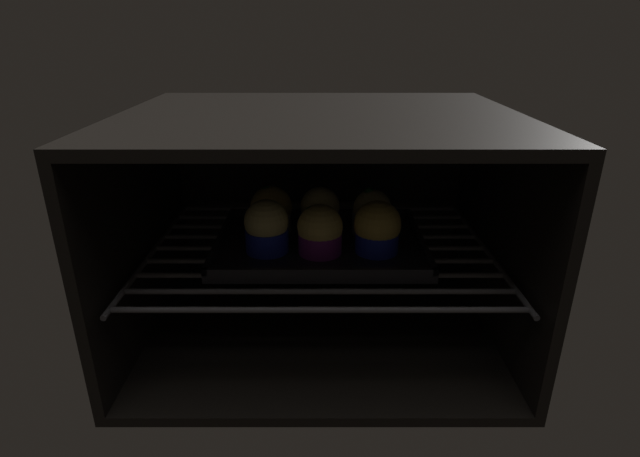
% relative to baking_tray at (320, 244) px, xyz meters
% --- Properties ---
extents(oven_cavity, '(0.59, 0.47, 0.37)m').
position_rel_baking_tray_xyz_m(oven_cavity, '(0.00, 0.05, 0.02)').
color(oven_cavity, black).
rests_on(oven_cavity, ground).
extents(oven_rack, '(0.55, 0.42, 0.01)m').
position_rel_baking_tray_xyz_m(oven_rack, '(0.00, 0.01, -0.01)').
color(oven_rack, '#4C494C').
rests_on(oven_rack, oven_cavity).
extents(baking_tray, '(0.33, 0.25, 0.02)m').
position_rel_baking_tray_xyz_m(baking_tray, '(0.00, 0.00, 0.00)').
color(baking_tray, black).
rests_on(baking_tray, oven_rack).
extents(muffin_row0_col0, '(0.07, 0.07, 0.08)m').
position_rel_baking_tray_xyz_m(muffin_row0_col0, '(-0.08, -0.04, 0.04)').
color(muffin_row0_col0, '#1928B7').
rests_on(muffin_row0_col0, baking_tray).
extents(muffin_row0_col1, '(0.07, 0.07, 0.08)m').
position_rel_baking_tray_xyz_m(muffin_row0_col1, '(0.00, -0.04, 0.04)').
color(muffin_row0_col1, '#7A238C').
rests_on(muffin_row0_col1, baking_tray).
extents(muffin_row0_col2, '(0.07, 0.07, 0.08)m').
position_rel_baking_tray_xyz_m(muffin_row0_col2, '(0.09, -0.04, 0.04)').
color(muffin_row0_col2, '#1928B7').
rests_on(muffin_row0_col2, baking_tray).
extents(muffin_row1_col0, '(0.07, 0.07, 0.08)m').
position_rel_baking_tray_xyz_m(muffin_row1_col0, '(-0.08, 0.04, 0.04)').
color(muffin_row1_col0, silver).
rests_on(muffin_row1_col0, baking_tray).
extents(muffin_row1_col1, '(0.07, 0.07, 0.08)m').
position_rel_baking_tray_xyz_m(muffin_row1_col1, '(-0.00, 0.04, 0.04)').
color(muffin_row1_col1, '#1928B7').
rests_on(muffin_row1_col1, baking_tray).
extents(muffin_row1_col2, '(0.07, 0.07, 0.08)m').
position_rel_baking_tray_xyz_m(muffin_row1_col2, '(0.09, 0.04, 0.04)').
color(muffin_row1_col2, silver).
rests_on(muffin_row1_col2, baking_tray).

